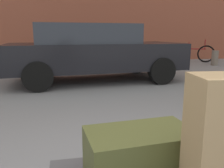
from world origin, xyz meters
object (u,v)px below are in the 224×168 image
at_px(parked_car, 93,51).
at_px(bollard_kerb_mid, 183,59).
at_px(bollard_kerb_near, 146,59).
at_px(duffel_bag_olive_stacked_top, 140,154).
at_px(bollard_kerb_far, 215,58).
at_px(bicycle_leaning, 193,53).

distance_m(parked_car, bollard_kerb_mid, 4.23).
bearing_deg(bollard_kerb_near, duffel_bag_olive_stacked_top, -109.53).
relative_size(parked_car, bollard_kerb_mid, 7.81).
bearing_deg(bollard_kerb_far, bicycle_leaning, 100.92).
bearing_deg(bollard_kerb_mid, duffel_bag_olive_stacked_top, -119.41).
distance_m(parked_car, bicycle_leaning, 5.79).
distance_m(bollard_kerb_near, bollard_kerb_far, 2.78).
bearing_deg(parked_car, bollard_kerb_far, 23.63).
xyz_separation_m(bollard_kerb_near, bollard_kerb_mid, (1.45, 0.00, 0.00)).
distance_m(duffel_bag_olive_stacked_top, bollard_kerb_near, 7.34).
bearing_deg(duffel_bag_olive_stacked_top, bollard_kerb_far, 47.81).
relative_size(duffel_bag_olive_stacked_top, bicycle_leaning, 0.38).
distance_m(bollard_kerb_near, bollard_kerb_mid, 1.45).
height_order(duffel_bag_olive_stacked_top, bollard_kerb_near, duffel_bag_olive_stacked_top).
bearing_deg(bollard_kerb_near, bollard_kerb_far, 0.00).
bearing_deg(parked_car, bollard_kerb_near, 45.03).
height_order(duffel_bag_olive_stacked_top, parked_car, parked_car).
relative_size(duffel_bag_olive_stacked_top, bollard_kerb_near, 1.11).
height_order(duffel_bag_olive_stacked_top, bicycle_leaning, bicycle_leaning).
xyz_separation_m(duffel_bag_olive_stacked_top, parked_car, (0.30, 4.76, 0.27)).
xyz_separation_m(parked_car, bicycle_leaning, (4.71, 3.34, -0.39)).
distance_m(bicycle_leaning, bollard_kerb_mid, 1.62).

